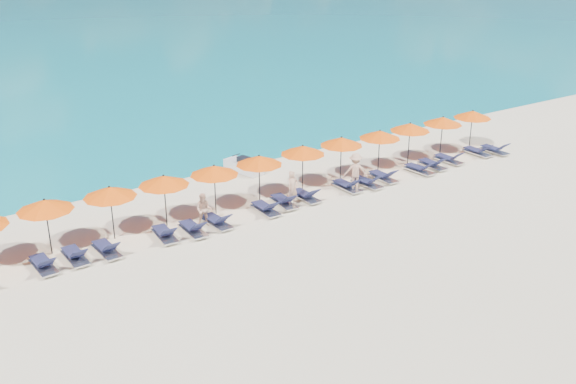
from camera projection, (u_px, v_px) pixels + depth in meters
ground at (330, 243)px, 25.36m from camera, size 1400.00×1400.00×0.00m
jetski at (244, 166)px, 33.01m from camera, size 1.31×2.37×0.80m
beachgoer_a at (293, 189)px, 28.63m from camera, size 0.67×0.52×1.65m
beachgoer_b at (204, 210)px, 26.67m from camera, size 0.80×0.74×1.43m
beachgoer_c at (355, 171)px, 30.68m from camera, size 1.23×1.04×1.74m
umbrella_2 at (45, 205)px, 23.79m from camera, size 2.10×2.10×2.28m
umbrella_3 at (110, 192)px, 25.02m from camera, size 2.10×2.10×2.28m
umbrella_4 at (164, 180)px, 26.21m from camera, size 2.10×2.10×2.28m
umbrella_5 at (214, 170)px, 27.36m from camera, size 2.10×2.10×2.28m
umbrella_6 at (259, 160)px, 28.60m from camera, size 2.10×2.10×2.28m
umbrella_7 at (303, 150)px, 29.99m from camera, size 2.10×2.10×2.28m
umbrella_8 at (341, 141)px, 31.25m from camera, size 2.10×2.10×2.28m
umbrella_9 at (380, 135)px, 32.35m from camera, size 2.10×2.10×2.28m
umbrella_10 at (410, 127)px, 33.63m from camera, size 2.10×2.10×2.28m
umbrella_11 at (443, 121)px, 34.81m from camera, size 2.10×2.10×2.28m
umbrella_12 at (473, 114)px, 36.05m from camera, size 2.10×2.10×2.28m
lounger_3 at (43, 264)px, 23.23m from camera, size 0.72×1.73×0.66m
lounger_4 at (75, 255)px, 23.88m from camera, size 0.67×1.72×0.66m
lounger_5 at (107, 249)px, 24.38m from camera, size 0.72×1.73×0.66m
lounger_6 at (165, 234)px, 25.64m from camera, size 0.75×1.74×0.66m
lounger_7 at (193, 229)px, 26.09m from camera, size 0.64×1.71×0.66m
lounger_8 at (217, 221)px, 26.77m from camera, size 0.76×1.75×0.66m
lounger_9 at (266, 208)px, 28.05m from camera, size 0.64×1.71×0.66m
lounger_10 at (284, 201)px, 28.81m from camera, size 0.76×1.75×0.66m
lounger_11 at (306, 196)px, 29.44m from camera, size 0.66×1.71×0.66m
lounger_12 at (347, 186)px, 30.62m from camera, size 0.64×1.71×0.66m
lounger_13 at (367, 182)px, 31.06m from camera, size 0.77×1.75×0.66m
lounger_14 at (383, 176)px, 31.82m from camera, size 0.64×1.71×0.66m
lounger_15 at (420, 169)px, 32.85m from camera, size 0.75×1.74×0.66m
lounger_16 at (433, 164)px, 33.55m from camera, size 0.66×1.72×0.66m
lounger_17 at (449, 159)px, 34.35m from camera, size 0.70×1.73×0.66m
lounger_18 at (478, 151)px, 35.56m from camera, size 0.62×1.70×0.66m
lounger_19 at (495, 150)px, 35.86m from camera, size 0.63×1.71×0.66m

